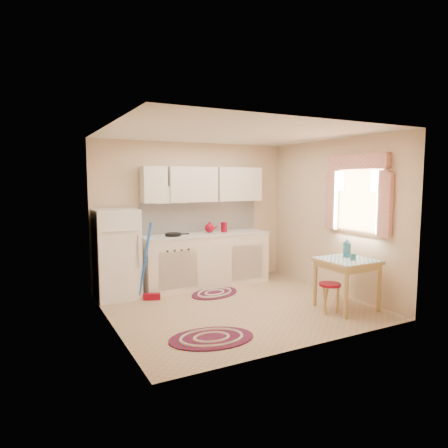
{
  "coord_description": "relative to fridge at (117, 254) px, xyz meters",
  "views": [
    {
      "loc": [
        -2.81,
        -4.95,
        1.85
      ],
      "look_at": [
        -0.09,
        0.25,
        1.2
      ],
      "focal_mm": 32.0,
      "sensor_mm": 36.0,
      "label": 1
    }
  ],
  "objects": [
    {
      "name": "room_shell",
      "position": [
        1.61,
        -1.01,
        0.9
      ],
      "size": [
        3.64,
        3.6,
        2.52
      ],
      "color": "tan",
      "rests_on": "ground"
    },
    {
      "name": "countertop",
      "position": [
        1.55,
        0.05,
        0.2
      ],
      "size": [
        2.27,
        0.62,
        0.04
      ],
      "primitive_type": "cube",
      "color": "silver",
      "rests_on": "base_cabinets"
    },
    {
      "name": "coffee_pot",
      "position": [
        2.9,
        -1.95,
        0.16
      ],
      "size": [
        0.18,
        0.16,
        0.29
      ],
      "primitive_type": null,
      "rotation": [
        0.0,
        0.0,
        0.34
      ],
      "color": "#2B6B83",
      "rests_on": "table"
    },
    {
      "name": "stool",
      "position": [
        2.46,
        -2.09,
        -0.49
      ],
      "size": [
        0.37,
        0.37,
        0.42
      ],
      "primitive_type": "cylinder",
      "rotation": [
        0.0,
        0.0,
        -0.3
      ],
      "color": "maroon",
      "rests_on": "ground"
    },
    {
      "name": "red_canister",
      "position": [
        1.92,
        0.05,
        0.3
      ],
      "size": [
        0.12,
        0.12,
        0.16
      ],
      "primitive_type": "cylinder",
      "rotation": [
        0.0,
        0.0,
        -0.14
      ],
      "color": "maroon",
      "rests_on": "countertop"
    },
    {
      "name": "rug_center",
      "position": [
        1.45,
        -0.51,
        -0.69
      ],
      "size": [
        1.02,
        0.84,
        0.02
      ],
      "primitive_type": null,
      "rotation": [
        0.0,
        0.0,
        0.34
      ],
      "color": "maroon",
      "rests_on": "ground"
    },
    {
      "name": "red_kettle",
      "position": [
        1.63,
        0.05,
        0.31
      ],
      "size": [
        0.2,
        0.18,
        0.18
      ],
      "primitive_type": null,
      "rotation": [
        0.0,
        0.0,
        -0.11
      ],
      "color": "maroon",
      "rests_on": "countertop"
    },
    {
      "name": "rug_left",
      "position": [
        0.6,
        -2.16,
        -0.69
      ],
      "size": [
        1.12,
        0.84,
        0.02
      ],
      "primitive_type": null,
      "rotation": [
        0.0,
        0.0,
        -0.17
      ],
      "color": "maroon",
      "rests_on": "ground"
    },
    {
      "name": "table",
      "position": [
        2.79,
        -2.07,
        -0.34
      ],
      "size": [
        0.72,
        0.72,
        0.72
      ],
      "primitive_type": "cube",
      "color": "tan",
      "rests_on": "ground"
    },
    {
      "name": "frying_pan",
      "position": [
        0.94,
        0.0,
        0.24
      ],
      "size": [
        0.31,
        0.31,
        0.05
      ],
      "primitive_type": "cylinder",
      "rotation": [
        0.0,
        0.0,
        -0.17
      ],
      "color": "black",
      "rests_on": "countertop"
    },
    {
      "name": "base_cabinets",
      "position": [
        1.55,
        0.05,
        -0.26
      ],
      "size": [
        2.25,
        0.6,
        0.88
      ],
      "primitive_type": "cube",
      "color": "white",
      "rests_on": "ground"
    },
    {
      "name": "fridge",
      "position": [
        0.0,
        0.0,
        0.0
      ],
      "size": [
        0.65,
        0.6,
        1.4
      ],
      "primitive_type": "cube",
      "color": "white",
      "rests_on": "ground"
    },
    {
      "name": "mug",
      "position": [
        2.8,
        -2.17,
        0.07
      ],
      "size": [
        0.1,
        0.1,
        0.1
      ],
      "primitive_type": "cylinder",
      "rotation": [
        0.0,
        0.0,
        0.37
      ],
      "color": "#2B6B83",
      "rests_on": "table"
    },
    {
      "name": "broom",
      "position": [
        0.45,
        -0.35,
        -0.1
      ],
      "size": [
        0.3,
        0.21,
        1.2
      ],
      "primitive_type": null,
      "rotation": [
        0.0,
        0.0,
        -0.36
      ],
      "color": "blue",
      "rests_on": "ground"
    }
  ]
}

